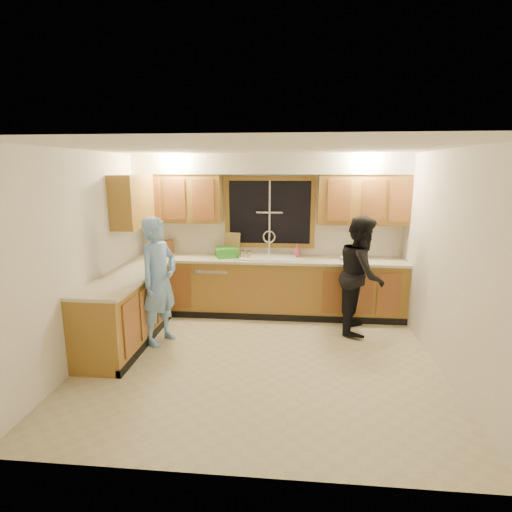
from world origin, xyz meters
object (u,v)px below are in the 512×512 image
at_px(soap_bottle, 297,250).
at_px(bowl, 347,258).
at_px(sink, 268,261).
at_px(stove, 107,327).
at_px(man, 159,281).
at_px(knife_block, 169,247).
at_px(woman, 361,275).
at_px(dish_crate, 227,252).
at_px(dishwasher, 215,288).

height_order(soap_bottle, bowl, soap_bottle).
height_order(sink, stove, sink).
relative_size(man, knife_block, 7.57).
bearing_deg(bowl, soap_bottle, 164.10).
relative_size(sink, knife_block, 3.85).
bearing_deg(sink, man, -138.73).
bearing_deg(woman, knife_block, 86.66).
bearing_deg(dish_crate, bowl, -1.38).
bearing_deg(dish_crate, woman, -15.62).
distance_m(sink, soap_bottle, 0.50).
bearing_deg(man, soap_bottle, -30.58).
distance_m(woman, dish_crate, 2.09).
height_order(dish_crate, soap_bottle, soap_bottle).
relative_size(dishwasher, soap_bottle, 4.23).
bearing_deg(bowl, sink, 178.29).
bearing_deg(bowl, man, -155.77).
xyz_separation_m(soap_bottle, bowl, (0.77, -0.22, -0.07)).
xyz_separation_m(stove, soap_bottle, (2.25, 2.01, 0.57)).
distance_m(dishwasher, soap_bottle, 1.44).
relative_size(woman, bowl, 8.05).
xyz_separation_m(dish_crate, bowl, (1.87, -0.04, -0.05)).
height_order(sink, knife_block, sink).
height_order(knife_block, soap_bottle, knife_block).
height_order(sink, dishwasher, sink).
distance_m(dishwasher, knife_block, 1.02).
distance_m(stove, dish_crate, 2.23).
xyz_separation_m(dishwasher, stove, (-0.95, -1.81, 0.04)).
relative_size(dishwasher, woman, 0.50).
bearing_deg(soap_bottle, woman, -39.18).
distance_m(sink, knife_block, 1.66).
bearing_deg(stove, dish_crate, 58.07).
distance_m(stove, bowl, 3.54).
height_order(knife_block, dish_crate, knife_block).
distance_m(dishwasher, bowl, 2.13).
bearing_deg(dishwasher, soap_bottle, 8.64).
bearing_deg(sink, woman, -22.29).
xyz_separation_m(sink, bowl, (1.21, -0.04, 0.08)).
distance_m(sink, bowl, 1.21).
height_order(sink, bowl, sink).
distance_m(man, woman, 2.78).
relative_size(dish_crate, bowl, 1.57).
bearing_deg(man, woman, -54.54).
relative_size(dishwasher, dish_crate, 2.54).
height_order(stove, bowl, bowl).
bearing_deg(soap_bottle, knife_block, -179.73).
bearing_deg(dish_crate, sink, -0.76).
bearing_deg(sink, soap_bottle, 22.26).
height_order(man, woman, man).
bearing_deg(dishwasher, dish_crate, 6.92).
height_order(sink, woman, woman).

